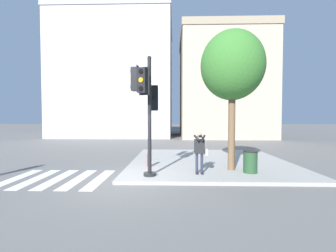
{
  "coord_description": "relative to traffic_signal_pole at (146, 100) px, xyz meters",
  "views": [
    {
      "loc": [
        1.68,
        -8.3,
        2.37
      ],
      "look_at": [
        1.44,
        0.57,
        2.05
      ],
      "focal_mm": 24.0,
      "sensor_mm": 36.0,
      "label": 1
    }
  ],
  "objects": [
    {
      "name": "ground_plane",
      "position": [
        -0.6,
        -0.31,
        -3.04
      ],
      "size": [
        160.0,
        160.0,
        0.0
      ],
      "primitive_type": "plane",
      "color": "slate"
    },
    {
      "name": "trash_bin",
      "position": [
        4.19,
        0.58,
        -2.46
      ],
      "size": [
        0.58,
        0.58,
        0.9
      ],
      "color": "#234728",
      "rests_on": "sidewalk_corner"
    },
    {
      "name": "person_photographer",
      "position": [
        2.11,
        0.36,
        -1.92
      ],
      "size": [
        0.58,
        0.54,
        1.65
      ],
      "color": "black",
      "rests_on": "sidewalk_corner"
    },
    {
      "name": "traffic_signal_pole",
      "position": [
        0.0,
        0.0,
        0.0
      ],
      "size": [
        1.03,
        1.44,
        4.6
      ],
      "color": "black",
      "rests_on": "sidewalk_corner"
    },
    {
      "name": "building_left",
      "position": [
        -6.6,
        22.69,
        4.82
      ],
      "size": [
        14.69,
        12.89,
        15.71
      ],
      "color": "#BCBCC1",
      "rests_on": "ground_plane"
    },
    {
      "name": "sidewalk_corner",
      "position": [
        2.9,
        3.19,
        -2.97
      ],
      "size": [
        8.0,
        8.0,
        0.14
      ],
      "color": "#9E9B96",
      "rests_on": "ground_plane"
    },
    {
      "name": "fire_hydrant",
      "position": [
        -0.06,
        1.6,
        -2.55
      ],
      "size": [
        0.2,
        0.26,
        0.72
      ],
      "color": "red",
      "rests_on": "sidewalk_corner"
    },
    {
      "name": "crosswalk_stripes",
      "position": [
        -3.46,
        -0.08,
        -3.04
      ],
      "size": [
        3.79,
        2.88,
        0.01
      ],
      "color": "silver",
      "rests_on": "ground_plane"
    },
    {
      "name": "street_tree",
      "position": [
        3.55,
        1.08,
        1.52
      ],
      "size": [
        2.68,
        2.68,
        5.94
      ],
      "color": "brown",
      "rests_on": "sidewalk_corner"
    },
    {
      "name": "building_right",
      "position": [
        7.19,
        20.7,
        3.47
      ],
      "size": [
        10.64,
        10.86,
        12.99
      ],
      "color": "tan",
      "rests_on": "ground_plane"
    }
  ]
}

